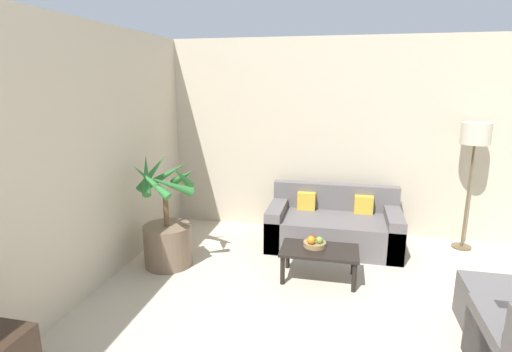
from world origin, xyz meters
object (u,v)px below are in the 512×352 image
(sofa_loveseat, at_px, (333,227))
(floor_lamp, at_px, (475,141))
(apple_red, at_px, (312,238))
(ottoman, at_px, (503,308))
(coffee_table, at_px, (319,254))
(fruit_bowl, at_px, (315,244))
(orange_fruit, at_px, (311,240))
(potted_palm, at_px, (167,232))
(apple_green, at_px, (320,240))

(sofa_loveseat, relative_size, floor_lamp, 1.03)
(apple_red, relative_size, ottoman, 0.10)
(coffee_table, distance_m, fruit_bowl, 0.12)
(fruit_bowl, height_order, orange_fruit, orange_fruit)
(floor_lamp, bearing_deg, potted_palm, -160.15)
(orange_fruit, bearing_deg, ottoman, -18.57)
(coffee_table, relative_size, fruit_bowl, 3.39)
(sofa_loveseat, distance_m, ottoman, 2.15)
(coffee_table, distance_m, apple_green, 0.15)
(coffee_table, xyz_separation_m, apple_red, (-0.09, 0.09, 0.14))
(potted_palm, height_order, floor_lamp, floor_lamp)
(sofa_loveseat, bearing_deg, orange_fruit, -102.48)
(fruit_bowl, bearing_deg, floor_lamp, 33.03)
(apple_green, relative_size, ottoman, 0.11)
(orange_fruit, relative_size, ottoman, 0.13)
(potted_palm, bearing_deg, orange_fruit, 0.72)
(sofa_loveseat, height_order, floor_lamp, floor_lamp)
(apple_green, distance_m, orange_fruit, 0.10)
(potted_palm, bearing_deg, floor_lamp, 19.85)
(fruit_bowl, height_order, ottoman, ottoman)
(floor_lamp, height_order, apple_red, floor_lamp)
(sofa_loveseat, bearing_deg, apple_red, -103.39)
(potted_palm, bearing_deg, fruit_bowl, 2.88)
(floor_lamp, relative_size, apple_red, 24.24)
(apple_green, distance_m, ottoman, 1.76)
(sofa_loveseat, distance_m, orange_fruit, 1.00)
(floor_lamp, distance_m, coffee_table, 2.43)
(apple_red, distance_m, ottoman, 1.85)
(potted_palm, xyz_separation_m, orange_fruit, (1.67, 0.02, 0.04))
(sofa_loveseat, distance_m, coffee_table, 0.97)
(apple_green, bearing_deg, orange_fruit, -156.76)
(fruit_bowl, xyz_separation_m, apple_green, (0.05, -0.03, 0.06))
(orange_fruit, height_order, ottoman, orange_fruit)
(potted_palm, relative_size, floor_lamp, 0.82)
(orange_fruit, distance_m, ottoman, 1.83)
(orange_fruit, xyz_separation_m, ottoman, (1.72, -0.58, -0.24))
(sofa_loveseat, distance_m, floor_lamp, 2.03)
(apple_red, height_order, orange_fruit, orange_fruit)
(apple_red, bearing_deg, orange_fruit, -93.93)
(fruit_bowl, bearing_deg, coffee_table, -47.18)
(floor_lamp, bearing_deg, apple_red, -148.03)
(apple_red, relative_size, orange_fruit, 0.76)
(floor_lamp, xyz_separation_m, apple_red, (-1.85, -1.16, -0.97))
(apple_red, distance_m, orange_fruit, 0.10)
(potted_palm, bearing_deg, apple_red, 3.96)
(floor_lamp, distance_m, orange_fruit, 2.44)
(potted_palm, height_order, apple_green, potted_palm)
(sofa_loveseat, xyz_separation_m, orange_fruit, (-0.21, -0.96, 0.19))
(ottoman, bearing_deg, apple_red, 158.55)
(apple_green, xyz_separation_m, ottoman, (1.63, -0.61, -0.24))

